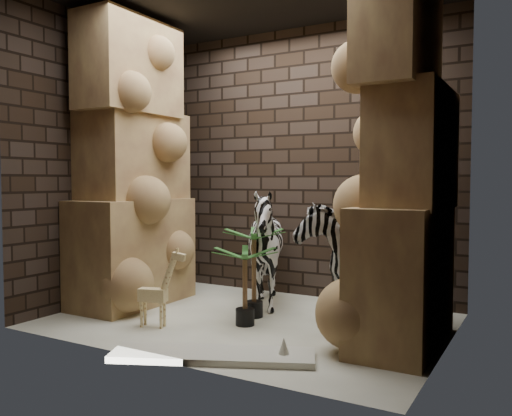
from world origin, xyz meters
The scene contains 13 objects.
floor centered at (0.00, 0.00, 0.00)m, with size 3.50×3.50×0.00m, color silver.
wall_back centered at (0.00, 1.25, 1.50)m, with size 3.50×3.50×0.00m, color black.
wall_front centered at (0.00, -1.25, 1.50)m, with size 3.50×3.50×0.00m, color black.
wall_left centered at (-1.75, 0.00, 1.50)m, with size 3.00×3.00×0.00m, color black.
wall_right centered at (1.75, 0.00, 1.50)m, with size 3.00×3.00×0.00m, color black.
rock_pillar_left centered at (-1.40, 0.00, 1.50)m, with size 0.68×1.30×3.00m, color tan, non-canonical shape.
rock_pillar_right centered at (1.42, 0.00, 1.50)m, with size 0.58×1.25×3.00m, color tan, non-canonical shape.
zebra_right centered at (0.78, 0.48, 0.66)m, with size 0.60×1.12×1.33m, color white.
zebra_left centered at (-0.08, 0.50, 0.55)m, with size 0.97×1.21×1.09m, color white.
giraffe_toy centered at (-0.62, -0.59, 0.36)m, with size 0.37×0.12×0.73m, color #F2D793, non-canonical shape.
palm_front centered at (-0.01, 0.15, 0.43)m, with size 0.36×0.36×0.85m, color #114F16, non-canonical shape.
palm_back centered at (0.06, -0.14, 0.35)m, with size 0.36×0.36×0.71m, color #114F16, non-canonical shape.
surfboard centered at (0.30, -1.01, 0.03)m, with size 1.48×0.36×0.05m, color silver.
Camera 1 is at (2.42, -4.12, 1.30)m, focal length 36.67 mm.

